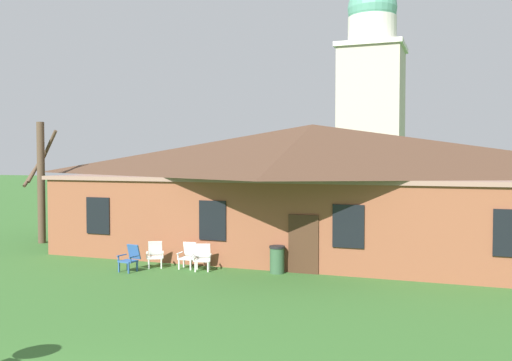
# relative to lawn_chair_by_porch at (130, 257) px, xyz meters

# --- Properties ---
(brick_building) EXTENTS (21.41, 10.40, 5.61)m
(brick_building) POSITION_rel_lawn_chair_by_porch_xyz_m (5.04, 6.81, 2.36)
(brick_building) COLOR brown
(brick_building) RESTS_ON ground
(dome_tower) EXTENTS (5.18, 5.18, 18.78)m
(dome_tower) POSITION_rel_lawn_chair_by_porch_xyz_m (4.57, 27.56, 8.07)
(dome_tower) COLOR #BCB29E
(dome_tower) RESTS_ON ground
(lawn_chair_by_porch) EXTENTS (0.71, 0.75, 0.96)m
(lawn_chair_by_porch) POSITION_rel_lawn_chair_by_porch_xyz_m (0.00, 0.00, 0.00)
(lawn_chair_by_porch) COLOR #2D5693
(lawn_chair_by_porch) RESTS_ON ground
(lawn_chair_near_door) EXTENTS (0.82, 0.86, 0.96)m
(lawn_chair_near_door) POSITION_rel_lawn_chair_by_porch_xyz_m (0.45, 0.98, 0.00)
(lawn_chair_near_door) COLOR silver
(lawn_chair_near_door) RESTS_ON ground
(lawn_chair_left_end) EXTENTS (0.67, 0.70, 0.96)m
(lawn_chair_left_end) POSITION_rel_lawn_chair_by_porch_xyz_m (1.72, 1.24, 0.00)
(lawn_chair_left_end) COLOR white
(lawn_chair_left_end) RESTS_ON ground
(lawn_chair_middle) EXTENTS (0.75, 0.81, 0.96)m
(lawn_chair_middle) POSITION_rel_lawn_chair_by_porch_xyz_m (2.40, 1.07, 0.00)
(lawn_chair_middle) COLOR silver
(lawn_chair_middle) RESTS_ON ground
(bare_tree_beside_building) EXTENTS (1.45, 1.44, 5.86)m
(bare_tree_beside_building) POSITION_rel_lawn_chair_by_porch_xyz_m (-7.81, 4.32, 2.55)
(bare_tree_beside_building) COLOR brown
(bare_tree_beside_building) RESTS_ON ground
(trash_bin) EXTENTS (0.56, 0.56, 0.98)m
(trash_bin) POSITION_rel_lawn_chair_by_porch_xyz_m (5.12, 1.51, -0.00)
(trash_bin) COLOR #335638
(trash_bin) RESTS_ON ground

